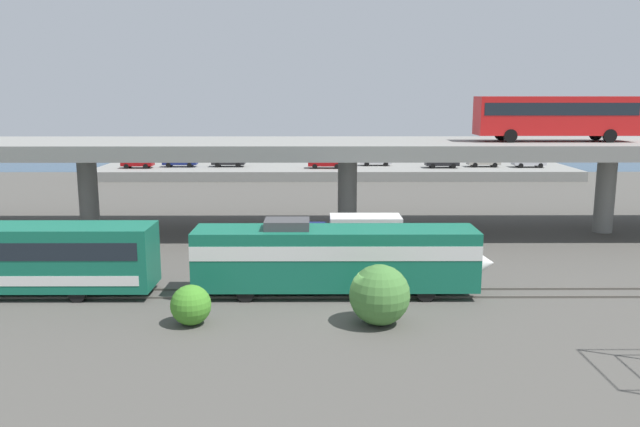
% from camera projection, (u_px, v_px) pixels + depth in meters
% --- Properties ---
extents(ground_plane, '(260.00, 260.00, 0.00)m').
position_uv_depth(ground_plane, '(366.00, 319.00, 30.99)').
color(ground_plane, '#4C4944').
extents(rail_strip_near, '(110.00, 0.12, 0.12)m').
position_uv_depth(rail_strip_near, '(362.00, 297.00, 34.19)').
color(rail_strip_near, '#59544C').
rests_on(rail_strip_near, ground_plane).
extents(rail_strip_far, '(110.00, 0.12, 0.12)m').
position_uv_depth(rail_strip_far, '(360.00, 289.00, 35.62)').
color(rail_strip_far, '#59544C').
rests_on(rail_strip_far, ground_plane).
extents(train_locomotive, '(16.31, 3.04, 4.18)m').
position_uv_depth(train_locomotive, '(349.00, 255.00, 34.51)').
color(train_locomotive, '#14664C').
rests_on(train_locomotive, ground_plane).
extents(highway_overpass, '(96.00, 10.75, 7.26)m').
position_uv_depth(highway_overpass, '(348.00, 151.00, 49.45)').
color(highway_overpass, gray).
rests_on(highway_overpass, ground_plane).
extents(transit_bus_on_overpass, '(12.00, 2.68, 3.40)m').
position_uv_depth(transit_bus_on_overpass, '(556.00, 114.00, 48.29)').
color(transit_bus_on_overpass, red).
rests_on(transit_bus_on_overpass, highway_overpass).
extents(service_truck_west, '(6.80, 2.46, 3.04)m').
position_uv_depth(service_truck_west, '(352.00, 237.00, 41.46)').
color(service_truck_west, navy).
rests_on(service_truck_west, ground_plane).
extents(pier_parking_lot, '(63.23, 11.26, 1.26)m').
position_uv_depth(pier_parking_lot, '(335.00, 172.00, 84.93)').
color(pier_parking_lot, gray).
rests_on(pier_parking_lot, ground_plane).
extents(parked_car_0, '(4.24, 1.91, 1.50)m').
position_uv_depth(parked_car_0, '(483.00, 161.00, 84.94)').
color(parked_car_0, '#9E998C').
rests_on(parked_car_0, pier_parking_lot).
extents(parked_car_1, '(4.34, 1.97, 1.50)m').
position_uv_depth(parked_car_1, '(442.00, 162.00, 83.82)').
color(parked_car_1, black).
rests_on(parked_car_1, pier_parking_lot).
extents(parked_car_2, '(4.38, 1.97, 1.50)m').
position_uv_depth(parked_car_2, '(228.00, 161.00, 85.11)').
color(parked_car_2, black).
rests_on(parked_car_2, pier_parking_lot).
extents(parked_car_3, '(4.05, 1.93, 1.50)m').
position_uv_depth(parked_car_3, '(137.00, 162.00, 83.45)').
color(parked_car_3, maroon).
rests_on(parked_car_3, pier_parking_lot).
extents(parked_car_4, '(4.63, 1.94, 1.50)m').
position_uv_depth(parked_car_4, '(326.00, 162.00, 83.32)').
color(parked_car_4, maroon).
rests_on(parked_car_4, pier_parking_lot).
extents(parked_car_5, '(4.51, 1.82, 1.50)m').
position_uv_depth(parked_car_5, '(180.00, 161.00, 84.86)').
color(parked_car_5, navy).
rests_on(parked_car_5, pier_parking_lot).
extents(parked_car_6, '(4.17, 1.86, 1.50)m').
position_uv_depth(parked_car_6, '(376.00, 160.00, 86.47)').
color(parked_car_6, '#B7B7BC').
rests_on(parked_car_6, pier_parking_lot).
extents(parked_car_7, '(4.21, 1.98, 1.50)m').
position_uv_depth(parked_car_7, '(528.00, 161.00, 84.38)').
color(parked_car_7, '#B7B7BC').
rests_on(parked_car_7, pier_parking_lot).
extents(harbor_water, '(140.00, 36.00, 0.01)m').
position_uv_depth(harbor_water, '(331.00, 159.00, 107.65)').
color(harbor_water, navy).
rests_on(harbor_water, ground_plane).
extents(shrub_left, '(1.94, 1.94, 1.94)m').
position_uv_depth(shrub_left, '(191.00, 305.00, 30.12)').
color(shrub_left, '#418727').
rests_on(shrub_left, ground_plane).
extents(shrub_right, '(2.90, 2.90, 2.90)m').
position_uv_depth(shrub_right, '(380.00, 295.00, 30.09)').
color(shrub_right, '#437836').
rests_on(shrub_right, ground_plane).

